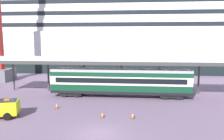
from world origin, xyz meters
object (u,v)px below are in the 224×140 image
train_carriage (120,81)px  traffic_cone_near (102,115)px  traffic_cone_mid (57,106)px  traffic_cone_far (133,116)px  cruise_ship (129,23)px

train_carriage → traffic_cone_near: 9.40m
traffic_cone_mid → traffic_cone_far: 9.61m
traffic_cone_near → traffic_cone_far: traffic_cone_far is taller
traffic_cone_mid → traffic_cone_far: (9.25, -2.63, -0.03)m
traffic_cone_near → traffic_cone_mid: size_ratio=0.90×
train_carriage → traffic_cone_mid: (-7.39, -6.39, -1.95)m
train_carriage → traffic_cone_near: bearing=-98.8°
traffic_cone_mid → cruise_ship: bearing=78.8°
traffic_cone_mid → traffic_cone_far: bearing=-15.9°
traffic_cone_far → traffic_cone_mid: bearing=164.1°
cruise_ship → traffic_cone_mid: (-7.91, -40.10, -12.71)m
traffic_cone_near → traffic_cone_far: 3.26m
traffic_cone_far → traffic_cone_near: bearing=-178.8°
cruise_ship → traffic_cone_mid: size_ratio=177.66×
traffic_cone_near → traffic_cone_far: (3.26, 0.07, 0.00)m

